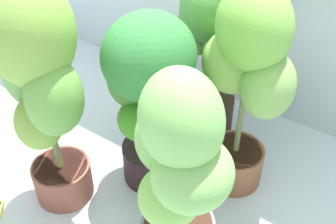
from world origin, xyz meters
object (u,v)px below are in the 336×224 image
at_px(potted_plant_back_center, 211,48).
at_px(potted_plant_center, 150,89).
at_px(potted_plant_back_right, 247,75).
at_px(potted_plant_front_right, 179,171).
at_px(potted_plant_front_left, 39,80).

height_order(potted_plant_back_center, potted_plant_center, potted_plant_back_center).
bearing_deg(potted_plant_back_center, potted_plant_center, -96.07).
bearing_deg(potted_plant_back_right, potted_plant_front_right, -88.78).
relative_size(potted_plant_front_left, potted_plant_front_right, 1.19).
xyz_separation_m(potted_plant_back_right, potted_plant_center, (-0.29, -0.19, -0.07)).
bearing_deg(potted_plant_back_center, potted_plant_front_right, -67.78).
bearing_deg(potted_plant_center, potted_plant_back_right, 32.53).
bearing_deg(potted_plant_front_left, potted_plant_back_right, 41.59).
xyz_separation_m(potted_plant_back_center, potted_plant_center, (-0.04, -0.38, -0.00)).
height_order(potted_plant_back_right, potted_plant_front_left, potted_plant_front_left).
height_order(potted_plant_center, potted_plant_front_right, potted_plant_front_right).
height_order(potted_plant_back_right, potted_plant_center, potted_plant_back_right).
xyz_separation_m(potted_plant_back_center, potted_plant_back_right, (0.25, -0.19, 0.07)).
xyz_separation_m(potted_plant_back_center, potted_plant_front_left, (-0.28, -0.66, 0.11)).
bearing_deg(potted_plant_center, potted_plant_front_left, -130.00).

